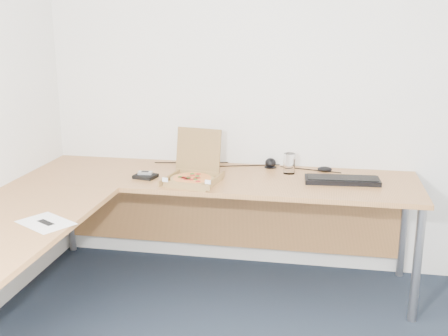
% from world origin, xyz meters
% --- Properties ---
extents(room_shell, '(3.50, 3.50, 2.50)m').
position_xyz_m(room_shell, '(0.00, 0.00, 1.25)').
color(room_shell, white).
rests_on(room_shell, ground).
extents(desk, '(2.50, 2.20, 0.73)m').
position_xyz_m(desk, '(-0.82, 0.97, 0.70)').
color(desk, '#B97A41').
rests_on(desk, ground).
extents(pizza_box, '(0.30, 0.35, 0.31)m').
position_xyz_m(pizza_box, '(-0.64, 1.25, 0.77)').
color(pizza_box, '#9D753F').
rests_on(pizza_box, desk).
extents(drinking_glass, '(0.08, 0.08, 0.13)m').
position_xyz_m(drinking_glass, '(-0.07, 1.55, 0.80)').
color(drinking_glass, white).
rests_on(drinking_glass, desk).
extents(keyboard, '(0.46, 0.19, 0.03)m').
position_xyz_m(keyboard, '(0.27, 1.40, 0.74)').
color(keyboard, black).
rests_on(keyboard, desk).
extents(mouse, '(0.11, 0.09, 0.03)m').
position_xyz_m(mouse, '(0.16, 1.63, 0.75)').
color(mouse, black).
rests_on(mouse, desk).
extents(wallet, '(0.15, 0.14, 0.02)m').
position_xyz_m(wallet, '(-0.96, 1.28, 0.74)').
color(wallet, black).
rests_on(wallet, desk).
extents(phone, '(0.09, 0.05, 0.02)m').
position_xyz_m(phone, '(-0.96, 1.29, 0.76)').
color(phone, '#B2B5BA').
rests_on(phone, wallet).
extents(paper_sheet, '(0.33, 0.30, 0.00)m').
position_xyz_m(paper_sheet, '(-1.19, 0.43, 0.73)').
color(paper_sheet, white).
rests_on(paper_sheet, desk).
extents(dome_speaker, '(0.08, 0.08, 0.07)m').
position_xyz_m(dome_speaker, '(-0.20, 1.68, 0.77)').
color(dome_speaker, black).
rests_on(dome_speaker, desk).
extents(cable_bundle, '(0.62, 0.13, 0.01)m').
position_xyz_m(cable_bundle, '(-0.40, 1.68, 0.73)').
color(cable_bundle, black).
rests_on(cable_bundle, desk).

